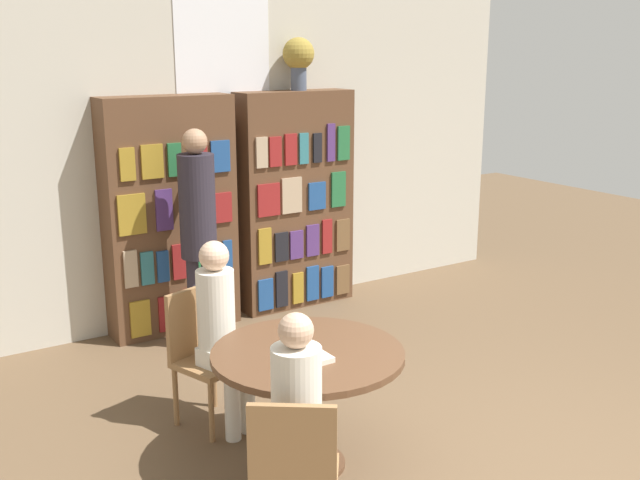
{
  "coord_description": "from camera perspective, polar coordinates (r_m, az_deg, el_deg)",
  "views": [
    {
      "loc": [
        -2.94,
        -2.42,
        2.42
      ],
      "look_at": [
        -0.06,
        2.01,
        1.05
      ],
      "focal_mm": 42.0,
      "sensor_mm": 36.0,
      "label": 1
    }
  ],
  "objects": [
    {
      "name": "bookshelf_right",
      "position": [
        7.05,
        -1.9,
        2.98
      ],
      "size": [
        1.12,
        0.34,
        2.03
      ],
      "color": "brown",
      "rests_on": "ground_plane"
    },
    {
      "name": "bookshelf_left",
      "position": [
        6.51,
        -11.31,
        1.74
      ],
      "size": [
        1.12,
        0.34,
        2.03
      ],
      "color": "brown",
      "rests_on": "ground_plane"
    },
    {
      "name": "seated_reader_right",
      "position": [
        3.7,
        -1.73,
        -13.29
      ],
      "size": [
        0.38,
        0.4,
        1.24
      ],
      "rotation": [
        0.0,
        0.0,
        -0.63
      ],
      "color": "silver",
      "rests_on": "ground_plane"
    },
    {
      "name": "open_book_on_table",
      "position": [
        4.17,
        -0.9,
        -9.07
      ],
      "size": [
        0.24,
        0.18,
        0.03
      ],
      "color": "silver",
      "rests_on": "reading_table"
    },
    {
      "name": "seated_reader_left",
      "position": [
        4.79,
        -7.52,
        -6.52
      ],
      "size": [
        0.33,
        0.39,
        1.26
      ],
      "rotation": [
        0.0,
        0.0,
        -2.83
      ],
      "color": "silver",
      "rests_on": "ground_plane"
    },
    {
      "name": "wall_back",
      "position": [
        6.84,
        -7.27,
        6.73
      ],
      "size": [
        6.4,
        0.07,
        3.0
      ],
      "color": "beige",
      "rests_on": "ground_plane"
    },
    {
      "name": "librarian_standing",
      "position": [
        6.05,
        -9.3,
        1.78
      ],
      "size": [
        0.29,
        0.56,
        1.81
      ],
      "color": "#28232D",
      "rests_on": "ground_plane"
    },
    {
      "name": "reading_table",
      "position": [
        4.38,
        -0.93,
        -10.05
      ],
      "size": [
        1.11,
        1.11,
        0.73
      ],
      "color": "brown",
      "rests_on": "ground_plane"
    },
    {
      "name": "chair_near_camera",
      "position": [
        3.63,
        -1.96,
        -17.3
      ],
      "size": [
        0.56,
        0.56,
        0.9
      ],
      "rotation": [
        0.0,
        0.0,
        -0.63
      ],
      "color": "olive",
      "rests_on": "ground_plane"
    },
    {
      "name": "flower_vase",
      "position": [
        6.94,
        -1.65,
        13.73
      ],
      "size": [
        0.29,
        0.29,
        0.47
      ],
      "color": "#475166",
      "rests_on": "bookshelf_right"
    },
    {
      "name": "chair_left_side",
      "position": [
        4.99,
        -8.91,
        -8.24
      ],
      "size": [
        0.5,
        0.5,
        0.9
      ],
      "rotation": [
        0.0,
        0.0,
        -2.83
      ],
      "color": "olive",
      "rests_on": "ground_plane"
    }
  ]
}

